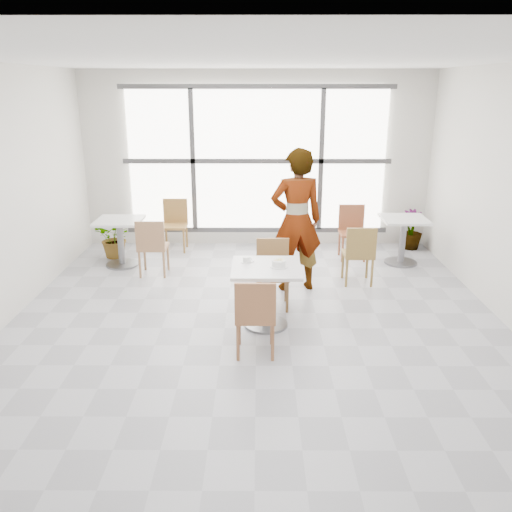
{
  "coord_description": "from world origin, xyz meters",
  "views": [
    {
      "loc": [
        0.02,
        -5.65,
        2.75
      ],
      "look_at": [
        0.0,
        -0.3,
        1.0
      ],
      "focal_mm": 36.87,
      "sensor_mm": 36.0,
      "label": 1
    }
  ],
  "objects_px": {
    "bg_table_left": "(120,236)",
    "person": "(296,221)",
    "bg_chair_left_near": "(152,244)",
    "bg_chair_left_far": "(175,221)",
    "chair_far": "(273,268)",
    "plant_left": "(116,238)",
    "bg_chair_right_near": "(359,251)",
    "plant_right": "(412,230)",
    "main_table": "(266,285)",
    "coffee_cup": "(246,260)",
    "chair_near": "(255,313)",
    "bg_chair_right_far": "(352,228)",
    "bg_table_right": "(403,234)",
    "oatmeal_bowl": "(279,263)"
  },
  "relations": [
    {
      "from": "bg_chair_left_far",
      "to": "chair_far",
      "type": "bearing_deg",
      "value": -56.31
    },
    {
      "from": "chair_far",
      "to": "bg_chair_left_near",
      "type": "height_order",
      "value": "same"
    },
    {
      "from": "main_table",
      "to": "bg_chair_left_far",
      "type": "xyz_separation_m",
      "value": [
        -1.54,
        3.09,
        -0.02
      ]
    },
    {
      "from": "coffee_cup",
      "to": "bg_chair_right_near",
      "type": "relative_size",
      "value": 0.18
    },
    {
      "from": "bg_chair_left_far",
      "to": "bg_chair_right_far",
      "type": "xyz_separation_m",
      "value": [
        2.99,
        -0.46,
        0.0
      ]
    },
    {
      "from": "plant_right",
      "to": "person",
      "type": "bearing_deg",
      "value": -138.53
    },
    {
      "from": "coffee_cup",
      "to": "person",
      "type": "relative_size",
      "value": 0.08
    },
    {
      "from": "main_table",
      "to": "bg_chair_right_near",
      "type": "distance_m",
      "value": 1.91
    },
    {
      "from": "chair_near",
      "to": "bg_chair_right_near",
      "type": "xyz_separation_m",
      "value": [
        1.46,
        2.11,
        0.0
      ]
    },
    {
      "from": "bg_table_right",
      "to": "bg_chair_left_far",
      "type": "bearing_deg",
      "value": 168.3
    },
    {
      "from": "person",
      "to": "bg_table_left",
      "type": "relative_size",
      "value": 2.63
    },
    {
      "from": "oatmeal_bowl",
      "to": "main_table",
      "type": "bearing_deg",
      "value": 172.21
    },
    {
      "from": "coffee_cup",
      "to": "bg_chair_left_far",
      "type": "bearing_deg",
      "value": 113.89
    },
    {
      "from": "person",
      "to": "bg_chair_right_far",
      "type": "height_order",
      "value": "person"
    },
    {
      "from": "chair_near",
      "to": "bg_chair_right_far",
      "type": "relative_size",
      "value": 1.0
    },
    {
      "from": "chair_near",
      "to": "person",
      "type": "relative_size",
      "value": 0.44
    },
    {
      "from": "chair_near",
      "to": "plant_right",
      "type": "relative_size",
      "value": 1.27
    },
    {
      "from": "bg_table_right",
      "to": "bg_chair_left_near",
      "type": "bearing_deg",
      "value": -171.16
    },
    {
      "from": "plant_left",
      "to": "plant_right",
      "type": "distance_m",
      "value": 5.07
    },
    {
      "from": "bg_chair_left_far",
      "to": "plant_right",
      "type": "distance_m",
      "value": 4.12
    },
    {
      "from": "main_table",
      "to": "coffee_cup",
      "type": "xyz_separation_m",
      "value": [
        -0.23,
        0.14,
        0.26
      ]
    },
    {
      "from": "coffee_cup",
      "to": "plant_right",
      "type": "height_order",
      "value": "coffee_cup"
    },
    {
      "from": "main_table",
      "to": "chair_far",
      "type": "distance_m",
      "value": 0.65
    },
    {
      "from": "bg_table_right",
      "to": "bg_chair_right_near",
      "type": "relative_size",
      "value": 0.86
    },
    {
      "from": "bg_chair_right_near",
      "to": "plant_right",
      "type": "height_order",
      "value": "bg_chair_right_near"
    },
    {
      "from": "chair_far",
      "to": "plant_left",
      "type": "relative_size",
      "value": 1.29
    },
    {
      "from": "bg_chair_right_near",
      "to": "coffee_cup",
      "type": "bearing_deg",
      "value": 37.85
    },
    {
      "from": "bg_chair_left_far",
      "to": "plant_right",
      "type": "height_order",
      "value": "bg_chair_left_far"
    },
    {
      "from": "bg_chair_left_far",
      "to": "plant_left",
      "type": "height_order",
      "value": "bg_chair_left_far"
    },
    {
      "from": "chair_far",
      "to": "bg_table_right",
      "type": "height_order",
      "value": "chair_far"
    },
    {
      "from": "bg_chair_left_near",
      "to": "bg_chair_left_far",
      "type": "xyz_separation_m",
      "value": [
        0.13,
        1.38,
        0.0
      ]
    },
    {
      "from": "bg_chair_right_near",
      "to": "bg_table_right",
      "type": "bearing_deg",
      "value": -132.49
    },
    {
      "from": "chair_far",
      "to": "bg_chair_right_near",
      "type": "height_order",
      "value": "same"
    },
    {
      "from": "bg_table_left",
      "to": "person",
      "type": "bearing_deg",
      "value": -20.03
    },
    {
      "from": "main_table",
      "to": "bg_chair_left_near",
      "type": "distance_m",
      "value": 2.39
    },
    {
      "from": "main_table",
      "to": "person",
      "type": "bearing_deg",
      "value": 70.69
    },
    {
      "from": "bg_table_left",
      "to": "bg_chair_left_near",
      "type": "bearing_deg",
      "value": -39.06
    },
    {
      "from": "bg_table_right",
      "to": "bg_chair_right_far",
      "type": "xyz_separation_m",
      "value": [
        -0.76,
        0.32,
        0.01
      ]
    },
    {
      "from": "coffee_cup",
      "to": "bg_chair_right_near",
      "type": "distance_m",
      "value": 2.01
    },
    {
      "from": "plant_left",
      "to": "bg_table_left",
      "type": "bearing_deg",
      "value": -64.95
    },
    {
      "from": "bg_table_left",
      "to": "plant_right",
      "type": "relative_size",
      "value": 1.1
    },
    {
      "from": "bg_table_left",
      "to": "bg_chair_right_near",
      "type": "relative_size",
      "value": 0.86
    },
    {
      "from": "bg_chair_right_near",
      "to": "bg_chair_right_far",
      "type": "relative_size",
      "value": 1.0
    },
    {
      "from": "chair_near",
      "to": "bg_table_left",
      "type": "relative_size",
      "value": 1.16
    },
    {
      "from": "oatmeal_bowl",
      "to": "bg_chair_left_near",
      "type": "xyz_separation_m",
      "value": [
        -1.82,
        1.73,
        -0.29
      ]
    },
    {
      "from": "bg_table_right",
      "to": "bg_chair_left_near",
      "type": "distance_m",
      "value": 3.93
    },
    {
      "from": "chair_near",
      "to": "plant_left",
      "type": "height_order",
      "value": "chair_near"
    },
    {
      "from": "plant_left",
      "to": "bg_chair_left_near",
      "type": "bearing_deg",
      "value": -48.67
    },
    {
      "from": "bg_chair_right_near",
      "to": "bg_chair_right_far",
      "type": "xyz_separation_m",
      "value": [
        0.11,
        1.27,
        0.0
      ]
    },
    {
      "from": "chair_far",
      "to": "bg_chair_left_near",
      "type": "bearing_deg",
      "value": 148.8
    }
  ]
}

